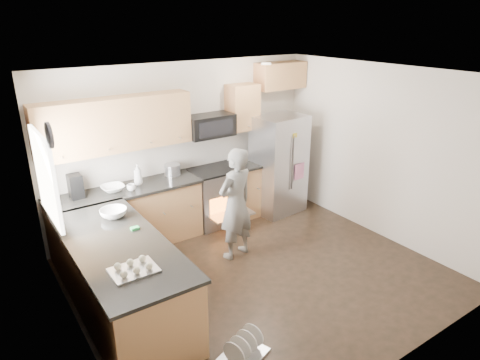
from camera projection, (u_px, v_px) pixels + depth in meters
ground at (259, 275)px, 5.69m from camera, size 4.50×4.50×0.00m
room_shell at (258, 155)px, 5.08m from camera, size 4.54×4.04×2.62m
back_cabinet_run at (159, 178)px, 6.38m from camera, size 4.45×0.64×2.50m
peninsula at (122, 279)px, 4.79m from camera, size 0.96×2.36×1.03m
stove_range at (215, 184)px, 6.93m from camera, size 0.76×0.97×1.79m
refrigerator at (279, 165)px, 7.30m from camera, size 0.88×0.71×1.69m
person at (236, 204)px, 5.88m from camera, size 0.65×0.49×1.60m
dish_rack at (244, 350)px, 4.29m from camera, size 0.55×0.50×0.28m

